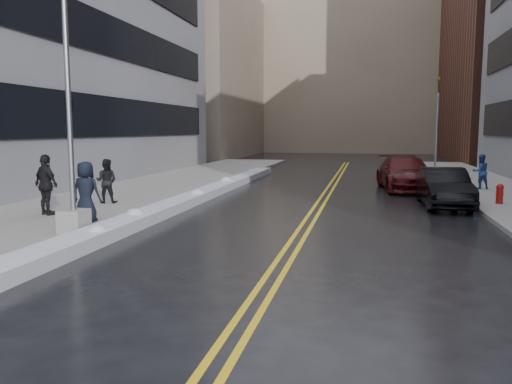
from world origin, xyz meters
The scene contains 16 objects.
ground centered at (0.00, 0.00, 0.00)m, with size 160.00×160.00×0.00m, color black.
sidewalk_west centered at (-5.75, 10.00, 0.07)m, with size 5.50×50.00×0.15m, color gray.
lane_line_left centered at (2.35, 10.00, 0.00)m, with size 0.12×50.00×0.01m, color gold.
lane_line_right centered at (2.65, 10.00, 0.00)m, with size 0.12×50.00×0.01m, color gold.
snow_ridge centered at (-2.45, 8.00, 0.17)m, with size 0.90×30.00×0.34m, color silver.
building_west_far centered at (-15.50, 44.00, 9.00)m, with size 14.00×22.00×18.00m, color gray.
building_far centered at (2.00, 60.00, 11.00)m, with size 36.00×16.00×22.00m, color gray.
lamppost centered at (-3.30, 2.00, 2.53)m, with size 0.65×0.65×7.62m.
fire_hydrant centered at (9.00, 10.00, 0.55)m, with size 0.26×0.26×0.73m.
traffic_signal centered at (8.50, 24.00, 3.40)m, with size 0.16×0.20×6.00m.
pedestrian_b centered at (-5.16, 7.06, 0.96)m, with size 0.79×0.62×1.63m, color black.
pedestrian_c centered at (-3.79, 3.43, 1.04)m, with size 0.87×0.57×1.78m, color black.
pedestrian_d centered at (-5.66, 4.24, 1.11)m, with size 1.13×0.47×1.93m, color black.
pedestrian_east centered at (9.33, 14.89, 0.94)m, with size 0.77×0.60×1.58m, color navy.
car_black centered at (7.02, 9.78, 0.72)m, with size 1.53×4.38×1.44m, color black.
car_maroon centered at (6.02, 15.00, 0.79)m, with size 2.22×5.46×1.59m, color #3D090B.
Camera 1 is at (4.21, -9.61, 2.84)m, focal length 35.00 mm.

